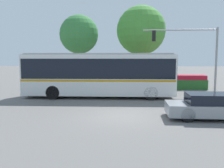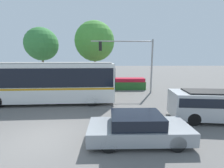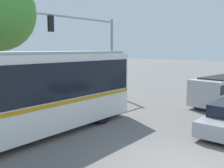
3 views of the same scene
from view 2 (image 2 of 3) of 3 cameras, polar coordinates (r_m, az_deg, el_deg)
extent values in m
plane|color=slate|center=(8.07, -25.25, -18.17)|extent=(140.00, 140.00, 0.00)
cube|color=silver|center=(13.46, -23.85, 0.68)|extent=(11.25, 2.88, 2.98)
cube|color=black|center=(13.41, -23.98, 2.69)|extent=(11.03, 2.91, 1.43)
cube|color=#C68C14|center=(13.52, -23.74, -0.82)|extent=(11.14, 2.91, 0.14)
cube|color=black|center=(12.61, 0.71, 2.59)|extent=(0.13, 2.15, 1.67)
cube|color=#9D9D99|center=(13.33, -24.30, 7.24)|extent=(10.80, 2.66, 0.10)
cylinder|color=black|center=(13.98, -7.07, -3.45)|extent=(1.01, 0.33, 1.00)
cylinder|color=black|center=(11.82, -7.73, -5.88)|extent=(1.01, 0.33, 1.00)
cylinder|color=black|center=(16.05, -33.09, -3.26)|extent=(1.01, 0.33, 1.00)
cube|color=gray|center=(7.12, 9.97, -16.93)|extent=(4.43, 1.89, 0.58)
cube|color=black|center=(6.87, 9.17, -12.99)|extent=(2.22, 1.65, 0.49)
cylinder|color=black|center=(8.24, 18.50, -14.52)|extent=(0.68, 0.23, 0.68)
cylinder|color=black|center=(6.89, 23.31, -19.84)|extent=(0.68, 0.23, 0.68)
cylinder|color=black|center=(7.79, -1.25, -15.45)|extent=(0.68, 0.23, 0.68)
cylinder|color=black|center=(6.35, -1.25, -21.71)|extent=(0.68, 0.23, 0.68)
cube|color=#B2B5B7|center=(10.76, 34.12, -6.51)|extent=(5.05, 2.42, 1.49)
cube|color=black|center=(10.68, 34.29, -4.81)|extent=(4.86, 2.43, 0.51)
cube|color=black|center=(10.59, 34.52, -2.40)|extent=(3.56, 1.88, 0.08)
cylinder|color=black|center=(11.01, 25.04, -8.66)|extent=(0.74, 0.34, 0.71)
cylinder|color=black|center=(9.60, 28.37, -11.58)|extent=(0.74, 0.34, 0.71)
cylinder|color=gray|center=(16.47, 14.75, 6.33)|extent=(0.18, 0.18, 5.57)
cylinder|color=gray|center=(15.95, 3.82, 15.80)|extent=(6.29, 0.12, 0.12)
cube|color=black|center=(15.85, -4.43, 14.02)|extent=(0.30, 0.22, 0.90)
cylinder|color=red|center=(15.99, -4.42, 15.06)|extent=(0.18, 0.02, 0.18)
cylinder|color=yellow|center=(15.97, -4.41, 13.98)|extent=(0.18, 0.02, 0.18)
cylinder|color=green|center=(15.95, -4.39, 12.91)|extent=(0.18, 0.02, 0.18)
cube|color=#286028|center=(18.09, -0.65, -0.52)|extent=(8.28, 1.39, 0.92)
cube|color=#B7192D|center=(17.99, -0.65, 1.57)|extent=(8.11, 1.32, 0.41)
cylinder|color=brown|center=(20.93, -24.34, 4.17)|extent=(0.25, 0.25, 3.94)
sphere|color=#387F3D|center=(20.93, -25.00, 13.47)|extent=(3.97, 3.97, 3.97)
cylinder|color=brown|center=(20.49, -6.36, 4.94)|extent=(0.25, 0.25, 3.99)
sphere|color=#479338|center=(20.55, -6.56, 15.68)|extent=(5.13, 5.13, 5.13)
camera|label=1|loc=(6.80, -158.17, -13.79)|focal=39.74mm
camera|label=3|loc=(10.31, -71.90, 1.82)|focal=40.78mm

